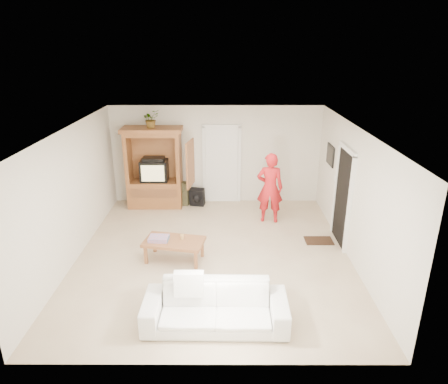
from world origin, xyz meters
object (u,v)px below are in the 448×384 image
at_px(armoire, 155,173).
at_px(man, 270,188).
at_px(coffee_table, 174,243).
at_px(sofa, 215,307).

bearing_deg(armoire, man, -19.10).
xyz_separation_m(man, coffee_table, (-2.07, -1.87, -0.48)).
relative_size(armoire, man, 1.23).
bearing_deg(sofa, armoire, 109.88).
height_order(man, sofa, man).
relative_size(man, sofa, 0.78).
bearing_deg(man, sofa, 78.90).
distance_m(man, sofa, 4.05).
relative_size(armoire, coffee_table, 1.66).
distance_m(armoire, coffee_table, 3.03).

